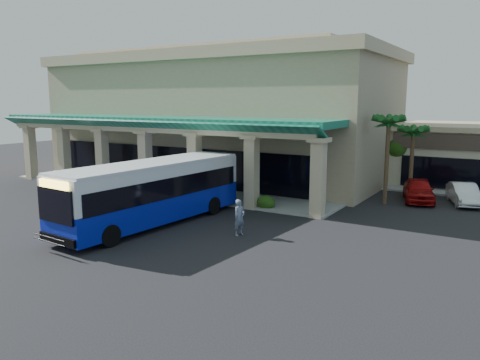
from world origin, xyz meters
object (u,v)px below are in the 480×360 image
Objects in this scene: transit_bus at (153,193)px; pedestrian at (239,217)px; car_silver at (419,190)px; car_white at (464,194)px.

pedestrian is at bearing 10.91° from transit_bus.
car_silver reaches higher than car_white.
transit_bus is at bearing -144.70° from car_silver.
car_silver is 1.09× the size of car_white.
transit_bus is 2.68× the size of car_silver.
car_white is (2.78, 0.60, -0.09)m from car_silver.
pedestrian is 16.73m from car_white.
car_white is at bearing 49.74° from transit_bus.
car_white is at bearing -17.25° from pedestrian.
car_silver is 2.85m from car_white.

